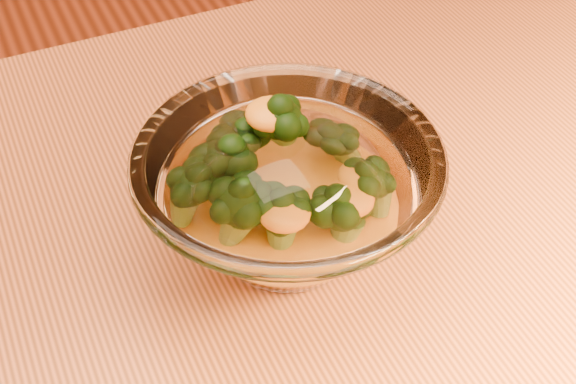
# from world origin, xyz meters

# --- Properties ---
(table) EXTENTS (1.20, 0.80, 0.75)m
(table) POSITION_xyz_m (0.00, 0.00, 0.65)
(table) COLOR #CF723E
(table) RESTS_ON ground
(glass_bowl) EXTENTS (0.23, 0.23, 0.10)m
(glass_bowl) POSITION_xyz_m (-0.01, 0.05, 0.80)
(glass_bowl) COLOR white
(glass_bowl) RESTS_ON table
(cheese_sauce) EXTENTS (0.12, 0.12, 0.03)m
(cheese_sauce) POSITION_xyz_m (-0.01, 0.05, 0.78)
(cheese_sauce) COLOR orange
(cheese_sauce) RESTS_ON glass_bowl
(broccoli_heap) EXTENTS (0.15, 0.14, 0.09)m
(broccoli_heap) POSITION_xyz_m (-0.02, 0.06, 0.82)
(broccoli_heap) COLOR black
(broccoli_heap) RESTS_ON cheese_sauce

